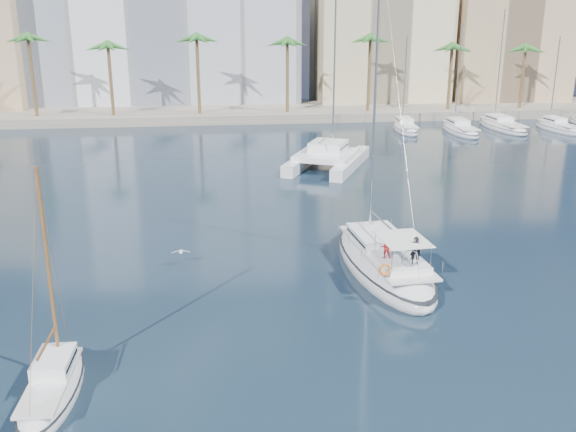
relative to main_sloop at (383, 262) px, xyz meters
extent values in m
plane|color=black|center=(-5.19, -1.79, -0.55)|extent=(160.00, 160.00, 0.00)
cube|color=gray|center=(-5.19, 59.21, 0.05)|extent=(120.00, 14.00, 1.20)
cube|color=silver|center=(-17.19, 71.21, 13.45)|extent=(42.00, 16.00, 28.00)
cube|color=beige|center=(16.81, 68.21, 9.45)|extent=(20.00, 14.00, 20.00)
cube|color=tan|center=(36.81, 66.21, 8.45)|extent=(18.00, 12.00, 18.00)
cylinder|color=brown|center=(-5.19, 55.21, 4.70)|extent=(0.44, 0.44, 10.50)
sphere|color=#2C6A27|center=(-5.19, 55.21, 9.95)|extent=(3.60, 3.60, 3.60)
cylinder|color=brown|center=(28.81, 55.21, 4.70)|extent=(0.44, 0.44, 10.50)
sphere|color=#2C6A27|center=(28.81, 55.21, 9.95)|extent=(3.60, 3.60, 3.60)
ellipsoid|color=silver|center=(0.00, 0.00, -0.17)|extent=(5.03, 12.83, 2.60)
ellipsoid|color=black|center=(0.00, 0.00, 0.20)|extent=(5.08, 12.96, 0.18)
cube|color=silver|center=(0.02, -0.24, 0.82)|extent=(3.62, 9.61, 0.12)
cube|color=white|center=(-0.10, 1.20, 1.18)|extent=(3.02, 4.31, 0.60)
cube|color=black|center=(-0.10, 1.20, 1.20)|extent=(3.00, 3.83, 0.14)
cylinder|color=#B7BABF|center=(-0.22, 2.65, 9.10)|extent=(0.15, 0.15, 16.45)
cylinder|color=#B7BABF|center=(-0.01, 0.12, 2.38)|extent=(0.54, 5.06, 0.11)
cube|color=white|center=(0.22, -2.64, 1.06)|extent=(2.63, 3.32, 0.36)
cube|color=white|center=(0.23, -2.76, 2.43)|extent=(2.63, 3.32, 0.04)
torus|color=silver|center=(0.33, -3.84, 1.73)|extent=(0.96, 0.14, 0.96)
torus|color=#DD580B|center=(-1.16, -4.45, 1.43)|extent=(0.64, 0.25, 0.64)
imported|color=black|center=(0.74, -3.38, 2.01)|extent=(0.65, 0.54, 1.54)
imported|color=#B31D1B|center=(-0.56, -2.32, 1.84)|extent=(0.67, 0.57, 1.21)
ellipsoid|color=silver|center=(-16.28, -11.06, -0.33)|extent=(2.22, 6.62, 1.54)
ellipsoid|color=black|center=(-16.28, -11.06, -0.11)|extent=(2.24, 6.68, 0.18)
cube|color=silver|center=(-16.28, -11.18, 0.26)|extent=(1.59, 4.96, 0.12)
cube|color=white|center=(-16.26, -10.43, 0.62)|extent=(1.44, 2.18, 0.60)
cube|color=black|center=(-16.26, -10.43, 0.64)|extent=(1.46, 1.93, 0.14)
cylinder|color=brown|center=(-16.24, -9.67, 4.38)|extent=(0.15, 0.15, 8.12)
cylinder|color=brown|center=(-16.27, -10.99, 1.82)|extent=(0.17, 2.66, 0.11)
cube|color=silver|center=(-0.63, 27.78, 0.00)|extent=(6.07, 11.08, 1.10)
cube|color=silver|center=(3.57, 25.80, 0.00)|extent=(6.07, 11.08, 1.10)
cube|color=white|center=(1.22, 26.26, 0.75)|extent=(7.48, 8.05, 0.50)
cube|color=white|center=(1.47, 26.79, 1.45)|extent=(4.40, 4.54, 1.00)
cube|color=black|center=(1.47, 26.79, 1.50)|extent=(4.22, 4.13, 0.18)
cylinder|color=#B7BABF|center=(2.22, 28.37, 8.73)|extent=(0.18, 0.18, 15.58)
ellipsoid|color=silver|center=(-11.78, 2.12, 0.38)|extent=(0.23, 0.43, 0.21)
sphere|color=silver|center=(-11.78, 2.32, 0.40)|extent=(0.11, 0.11, 0.11)
cube|color=gray|center=(-12.09, 2.12, 0.41)|extent=(0.50, 0.18, 0.12)
cube|color=gray|center=(-11.47, 2.12, 0.41)|extent=(0.50, 0.18, 0.12)
camera|label=1|loc=(-9.59, -33.97, 13.96)|focal=40.00mm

